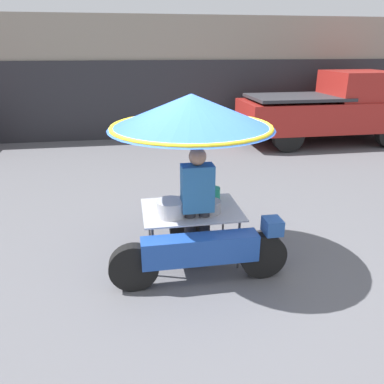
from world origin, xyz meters
TOP-DOWN VIEW (x-y plane):
  - ground_plane at (0.00, 0.00)m, footprint 36.00×36.00m
  - shopfront_building at (0.00, 8.36)m, footprint 28.00×2.06m
  - vendor_motorcycle_cart at (-0.11, 0.26)m, footprint 2.08×1.94m
  - vendor_person at (-0.08, 0.10)m, footprint 0.38×0.22m
  - pickup_truck at (4.87, 5.84)m, footprint 4.94×1.77m

SIDE VIEW (x-z plane):
  - ground_plane at x=0.00m, z-range 0.00..0.00m
  - vendor_person at x=-0.08m, z-range 0.09..1.61m
  - pickup_truck at x=4.87m, z-range -0.02..1.95m
  - vendor_motorcycle_cart at x=-0.11m, z-range 0.61..2.71m
  - shopfront_building at x=0.00m, z-range -0.01..3.43m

